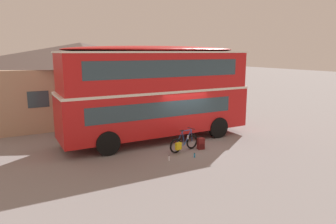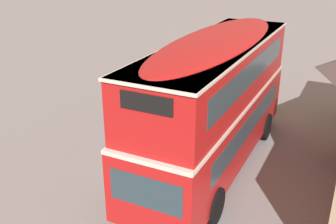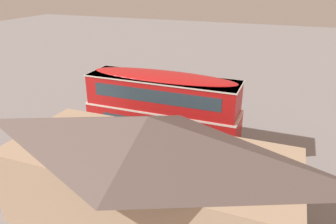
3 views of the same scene
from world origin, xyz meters
name	(u,v)px [view 1 (image 1 of 3)]	position (x,y,z in m)	size (l,w,h in m)	color
ground_plane	(186,143)	(0.00, 0.00, 0.00)	(120.00, 120.00, 0.00)	gray
double_decker_bus	(157,89)	(-0.91, 1.31, 2.64)	(9.79, 2.75, 4.79)	black
touring_bicycle	(183,143)	(-0.74, -0.98, 0.37)	(1.67, 0.64, 1.01)	black
backpack_on_ground	(201,143)	(0.13, -1.12, 0.30)	(0.34, 0.31, 0.58)	maroon
water_bottle_clear_plastic	(169,158)	(-1.94, -1.75, 0.11)	(0.08, 0.08, 0.24)	silver
water_bottle_blue_sports	(194,155)	(-0.77, -1.94, 0.10)	(0.08, 0.08, 0.21)	#338CBF
pub_building	(82,81)	(-3.01, 8.10, 2.60)	(12.58, 5.69, 5.08)	tan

